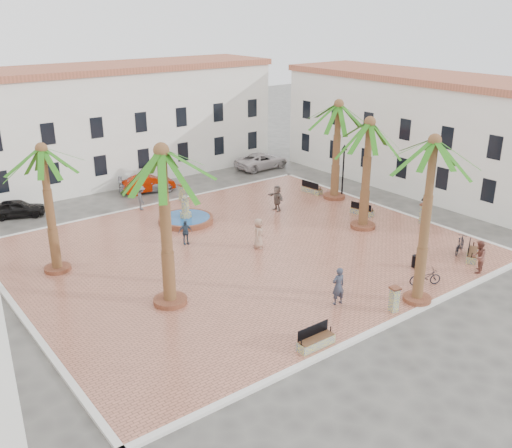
# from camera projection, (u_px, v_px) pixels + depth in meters

# --- Properties ---
(ground) EXTENTS (120.00, 120.00, 0.00)m
(ground) POSITION_uv_depth(u_px,v_px,m) (243.00, 252.00, 34.50)
(ground) COLOR #56544F
(ground) RESTS_ON ground
(plaza) EXTENTS (26.00, 22.00, 0.15)m
(plaza) POSITION_uv_depth(u_px,v_px,m) (243.00, 251.00, 34.48)
(plaza) COLOR #B26952
(plaza) RESTS_ON ground
(kerb_n) EXTENTS (26.30, 0.30, 0.16)m
(kerb_n) POSITION_uv_depth(u_px,v_px,m) (156.00, 204.00, 42.65)
(kerb_n) COLOR silver
(kerb_n) RESTS_ON ground
(kerb_s) EXTENTS (26.30, 0.30, 0.16)m
(kerb_s) POSITION_uv_depth(u_px,v_px,m) (383.00, 327.00, 26.30)
(kerb_s) COLOR silver
(kerb_s) RESTS_ON ground
(kerb_e) EXTENTS (0.30, 22.30, 0.16)m
(kerb_e) POSITION_uv_depth(u_px,v_px,m) (386.00, 208.00, 41.83)
(kerb_e) COLOR silver
(kerb_e) RESTS_ON ground
(kerb_w) EXTENTS (0.30, 22.30, 0.16)m
(kerb_w) POSITION_uv_depth(u_px,v_px,m) (22.00, 317.00, 27.12)
(kerb_w) COLOR silver
(kerb_w) RESTS_ON ground
(building_north) EXTENTS (30.40, 7.40, 9.50)m
(building_north) POSITION_uv_depth(u_px,v_px,m) (102.00, 124.00, 47.67)
(building_north) COLOR white
(building_north) RESTS_ON ground
(building_east) EXTENTS (7.40, 26.40, 9.00)m
(building_east) POSITION_uv_depth(u_px,v_px,m) (429.00, 132.00, 45.70)
(building_east) COLOR white
(building_east) RESTS_ON ground
(fountain) EXTENTS (3.73, 3.73, 1.93)m
(fountain) POSITION_uv_depth(u_px,v_px,m) (186.00, 218.00, 38.83)
(fountain) COLOR brown
(fountain) RESTS_ON plaza
(palm_nw) EXTENTS (4.74, 4.74, 7.25)m
(palm_nw) POSITION_uv_depth(u_px,v_px,m) (43.00, 163.00, 29.62)
(palm_nw) COLOR brown
(palm_nw) RESTS_ON plaza
(palm_sw) EXTENTS (5.43, 5.43, 8.10)m
(palm_sw) POSITION_uv_depth(u_px,v_px,m) (162.00, 170.00, 25.86)
(palm_sw) COLOR brown
(palm_sw) RESTS_ON plaza
(palm_s) EXTENTS (4.58, 4.58, 8.45)m
(palm_s) POSITION_uv_depth(u_px,v_px,m) (433.00, 158.00, 25.93)
(palm_s) COLOR brown
(palm_s) RESTS_ON plaza
(palm_e) EXTENTS (5.36, 5.36, 7.41)m
(palm_e) POSITION_uv_depth(u_px,v_px,m) (369.00, 136.00, 35.81)
(palm_e) COLOR brown
(palm_e) RESTS_ON plaza
(palm_ne) EXTENTS (5.42, 5.42, 7.53)m
(palm_ne) POSITION_uv_depth(u_px,v_px,m) (338.00, 116.00, 41.64)
(palm_ne) COLOR brown
(palm_ne) RESTS_ON plaza
(bench_s) EXTENTS (1.81, 0.57, 0.95)m
(bench_s) POSITION_uv_depth(u_px,v_px,m) (316.00, 341.00, 24.56)
(bench_s) COLOR gray
(bench_s) RESTS_ON plaza
(bench_se) EXTENTS (1.86, 1.39, 0.96)m
(bench_se) POSITION_uv_depth(u_px,v_px,m) (472.00, 254.00, 33.20)
(bench_se) COLOR gray
(bench_se) RESTS_ON plaza
(bench_e) EXTENTS (0.90, 1.75, 0.89)m
(bench_e) POSITION_uv_depth(u_px,v_px,m) (362.00, 211.00, 40.27)
(bench_e) COLOR gray
(bench_e) RESTS_ON plaza
(bench_ne) EXTENTS (0.73, 1.86, 0.96)m
(bench_ne) POSITION_uv_depth(u_px,v_px,m) (312.00, 190.00, 44.96)
(bench_ne) COLOR gray
(bench_ne) RESTS_ON plaza
(lamppost_s) EXTENTS (0.49, 0.49, 4.49)m
(lamppost_s) POSITION_uv_depth(u_px,v_px,m) (424.00, 218.00, 30.88)
(lamppost_s) COLOR black
(lamppost_s) RESTS_ON plaza
(lamppost_e) EXTENTS (0.45, 0.45, 4.14)m
(lamppost_e) POSITION_uv_depth(u_px,v_px,m) (344.00, 162.00, 43.05)
(lamppost_e) COLOR black
(lamppost_e) RESTS_ON plaza
(bollard_se) EXTENTS (0.54, 0.54, 1.29)m
(bollard_se) POSITION_uv_depth(u_px,v_px,m) (394.00, 299.00, 27.28)
(bollard_se) COLOR gray
(bollard_se) RESTS_ON plaza
(bollard_n) EXTENTS (0.48, 0.48, 1.29)m
(bollard_n) POSITION_uv_depth(u_px,v_px,m) (182.00, 192.00, 43.00)
(bollard_n) COLOR gray
(bollard_n) RESTS_ON plaza
(bollard_e) EXTENTS (0.57, 0.57, 1.38)m
(bollard_e) POSITION_uv_depth(u_px,v_px,m) (424.00, 213.00, 38.45)
(bollard_e) COLOR gray
(bollard_e) RESTS_ON plaza
(litter_bin) EXTENTS (0.36, 0.36, 0.70)m
(litter_bin) POSITION_uv_depth(u_px,v_px,m) (415.00, 261.00, 32.08)
(litter_bin) COLOR black
(litter_bin) RESTS_ON plaza
(cyclist_a) EXTENTS (0.78, 0.58, 1.95)m
(cyclist_a) POSITION_uv_depth(u_px,v_px,m) (338.00, 286.00, 27.87)
(cyclist_a) COLOR #2E3443
(cyclist_a) RESTS_ON plaza
(bicycle_a) EXTENTS (1.80, 1.34, 0.90)m
(bicycle_a) POSITION_uv_depth(u_px,v_px,m) (425.00, 277.00, 29.98)
(bicycle_a) COLOR black
(bicycle_a) RESTS_ON plaza
(cyclist_b) EXTENTS (1.09, 0.98, 1.85)m
(cyclist_b) POSITION_uv_depth(u_px,v_px,m) (479.00, 257.00, 31.26)
(cyclist_b) COLOR brown
(cyclist_b) RESTS_ON plaza
(bicycle_b) EXTENTS (1.85, 1.06, 1.07)m
(bicycle_b) POSITION_uv_depth(u_px,v_px,m) (460.00, 245.00, 33.86)
(bicycle_b) COLOR black
(bicycle_b) RESTS_ON plaza
(pedestrian_fountain_a) EXTENTS (1.09, 1.04, 1.88)m
(pedestrian_fountain_a) POSITION_uv_depth(u_px,v_px,m) (258.00, 233.00, 34.45)
(pedestrian_fountain_a) COLOR #9F7B65
(pedestrian_fountain_a) RESTS_ON plaza
(pedestrian_fountain_b) EXTENTS (0.97, 0.56, 1.55)m
(pedestrian_fountain_b) POSITION_uv_depth(u_px,v_px,m) (185.00, 232.00, 35.06)
(pedestrian_fountain_b) COLOR #2B3D51
(pedestrian_fountain_b) RESTS_ON plaza
(pedestrian_north) EXTENTS (0.95, 1.29, 1.79)m
(pedestrian_north) POSITION_uv_depth(u_px,v_px,m) (141.00, 198.00, 41.02)
(pedestrian_north) COLOR #4A4B4F
(pedestrian_north) RESTS_ON plaza
(pedestrian_east) EXTENTS (0.69, 1.77, 1.87)m
(pedestrian_east) POSITION_uv_depth(u_px,v_px,m) (277.00, 198.00, 40.85)
(pedestrian_east) COLOR #64554C
(pedestrian_east) RESTS_ON plaza
(car_black) EXTENTS (4.01, 2.75, 1.27)m
(car_black) POSITION_uv_depth(u_px,v_px,m) (17.00, 208.00, 40.10)
(car_black) COLOR black
(car_black) RESTS_ON ground
(car_red) EXTENTS (4.32, 2.06, 1.37)m
(car_red) POSITION_uv_depth(u_px,v_px,m) (148.00, 183.00, 45.59)
(car_red) COLOR #A61A00
(car_red) RESTS_ON ground
(car_silver) EXTENTS (4.60, 3.34, 1.24)m
(car_silver) POSITION_uv_depth(u_px,v_px,m) (146.00, 184.00, 45.68)
(car_silver) COLOR #9C9CA4
(car_silver) RESTS_ON ground
(car_white) EXTENTS (5.17, 2.43, 1.43)m
(car_white) POSITION_uv_depth(u_px,v_px,m) (262.00, 161.00, 52.22)
(car_white) COLOR beige
(car_white) RESTS_ON ground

